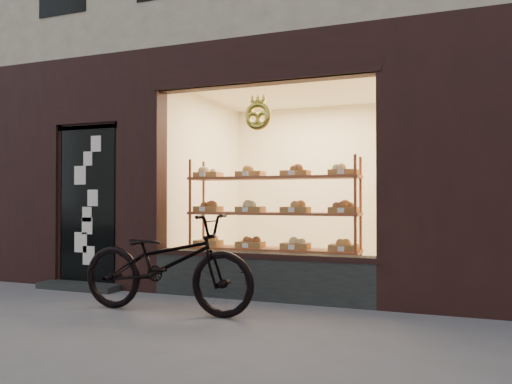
% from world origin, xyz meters
% --- Properties ---
extents(ground, '(90.00, 90.00, 0.00)m').
position_xyz_m(ground, '(0.00, 0.00, 0.00)').
color(ground, slate).
extents(display_shelf, '(2.20, 0.45, 1.70)m').
position_xyz_m(display_shelf, '(0.45, 2.55, 0.86)').
color(display_shelf, brown).
rests_on(display_shelf, ground).
extents(bicycle, '(1.98, 0.71, 1.03)m').
position_xyz_m(bicycle, '(-0.24, 1.13, 0.52)').
color(bicycle, black).
rests_on(bicycle, ground).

